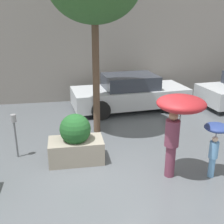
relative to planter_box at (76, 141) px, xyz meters
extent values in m
plane|color=#51565B|center=(0.77, -0.90, -0.55)|extent=(40.00, 40.00, 0.00)
cube|color=gray|center=(0.77, 5.60, 2.45)|extent=(18.00, 0.30, 6.00)
cube|color=gray|center=(0.00, 0.00, -0.26)|extent=(1.39, 0.79, 0.60)
sphere|color=#1E5123|center=(0.00, 0.00, 0.34)|extent=(0.79, 0.79, 0.79)
cylinder|color=brown|center=(2.13, -1.11, -0.16)|extent=(0.23, 0.23, 0.79)
cylinder|color=brown|center=(2.13, -1.11, 0.54)|extent=(0.33, 0.33, 0.62)
sphere|color=#997056|center=(2.13, -1.11, 0.96)|extent=(0.21, 0.21, 0.21)
cylinder|color=#4C4C51|center=(2.28, -1.13, 0.91)|extent=(0.02, 0.02, 0.67)
ellipsoid|color=maroon|center=(2.28, -1.13, 1.25)|extent=(1.08, 1.08, 0.35)
cylinder|color=#669ED1|center=(3.09, -1.31, -0.30)|extent=(0.15, 0.15, 0.50)
cylinder|color=#669ED1|center=(3.09, -1.31, 0.15)|extent=(0.21, 0.21, 0.40)
sphere|color=beige|center=(3.09, -1.31, 0.41)|extent=(0.14, 0.14, 0.14)
cylinder|color=#4C4C51|center=(3.15, -1.23, 0.41)|extent=(0.02, 0.02, 0.49)
ellipsoid|color=navy|center=(3.15, -1.23, 0.66)|extent=(0.57, 0.57, 0.18)
cube|color=#B7BCC1|center=(2.36, 3.98, -0.02)|extent=(4.70, 2.25, 0.68)
cube|color=#2D333D|center=(2.36, 3.98, 0.58)|extent=(2.18, 1.74, 0.53)
cylinder|color=black|center=(1.04, 2.93, -0.20)|extent=(0.72, 0.28, 0.70)
cylinder|color=black|center=(0.87, 4.77, -0.20)|extent=(0.72, 0.28, 0.70)
cylinder|color=black|center=(3.85, 3.19, -0.20)|extent=(0.72, 0.28, 0.70)
cylinder|color=black|center=(3.68, 5.02, -0.20)|extent=(0.72, 0.28, 0.70)
cylinder|color=black|center=(6.06, 4.34, -0.20)|extent=(0.72, 0.29, 0.70)
cylinder|color=brown|center=(0.77, 1.87, 1.32)|extent=(0.22, 0.22, 3.76)
cylinder|color=#595B60|center=(-1.55, 0.49, -0.05)|extent=(0.05, 0.05, 1.01)
cylinder|color=gray|center=(-1.55, 0.49, 0.55)|extent=(0.14, 0.14, 0.20)
camera|label=1|loc=(-0.21, -6.61, 3.07)|focal=45.00mm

